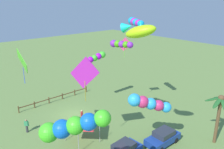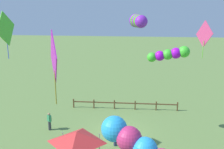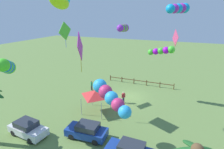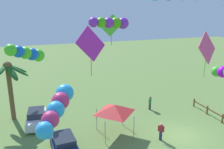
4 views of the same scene
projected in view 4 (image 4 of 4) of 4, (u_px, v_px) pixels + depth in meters
ground_plane at (181, 136)px, 20.76m from camera, size 120.00×120.00×0.00m
palm_tree_0 at (9, 76)px, 22.80m from camera, size 3.83×3.81×6.04m
parked_car_0 at (64, 144)px, 18.17m from camera, size 4.00×1.93×1.51m
parked_car_2 at (36, 118)px, 22.55m from camera, size 4.06×2.10×1.51m
spectator_0 at (150, 103)px, 26.01m from camera, size 0.43×0.43×1.59m
spectator_1 at (161, 131)px, 19.94m from camera, size 0.42×0.44×1.59m
festival_tent at (115, 109)px, 20.45m from camera, size 2.86×2.86×2.85m
kite_tube_0 at (111, 23)px, 14.41m from camera, size 0.92×2.68×0.78m
kite_diamond_1 at (207, 49)px, 12.09m from camera, size 0.68×1.67×2.49m
kite_tube_2 at (57, 107)px, 14.42m from camera, size 3.86×2.69×2.15m
kite_diamond_3 at (91, 45)px, 18.91m from camera, size 1.18×2.79×4.17m
kite_diamond_6 at (111, 26)px, 23.29m from camera, size 0.52×2.26×3.11m
kite_tube_7 at (27, 53)px, 21.66m from camera, size 3.54×3.43×2.20m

